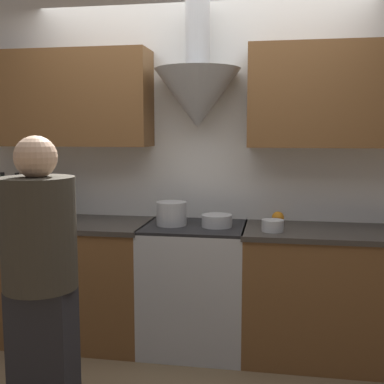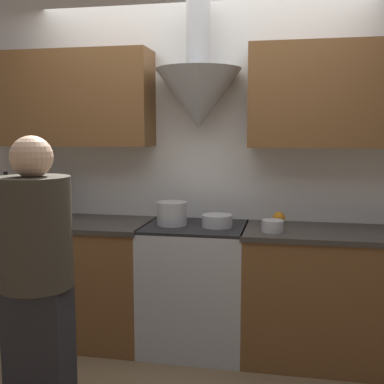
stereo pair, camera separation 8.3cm
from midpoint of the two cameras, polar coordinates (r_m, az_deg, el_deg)
ground_plane at (r=3.40m, az=-1.41°, el=-20.11°), size 12.00×12.00×0.00m
wall_back at (r=3.60m, az=0.13°, el=5.97°), size 8.40×0.61×2.60m
counter_left at (r=3.81m, az=-15.70°, el=-9.97°), size 1.32×0.62×0.90m
counter_right at (r=3.49m, az=15.87°, el=-11.62°), size 1.25×0.62×0.90m
stove_range at (r=3.52m, az=-0.40°, el=-11.13°), size 0.72×0.60×0.90m
wine_bottle_1 at (r=3.96m, az=-22.00°, el=-0.86°), size 0.07×0.07×0.35m
wine_bottle_2 at (r=3.92m, az=-20.50°, el=-0.90°), size 0.07×0.07×0.35m
wine_bottle_3 at (r=3.87m, az=-19.41°, el=-0.91°), size 0.08×0.08×0.34m
wine_bottle_4 at (r=3.82m, az=-18.22°, el=-1.03°), size 0.08×0.08×0.33m
wine_bottle_5 at (r=3.77m, az=-16.79°, el=-1.29°), size 0.08×0.08×0.30m
stock_pot at (r=3.40m, az=-3.15°, el=-2.56°), size 0.21×0.21×0.17m
mixing_bowl at (r=3.35m, az=2.26°, el=-3.41°), size 0.21×0.21×0.08m
orange_fruit at (r=3.51m, az=9.48°, el=-3.00°), size 0.09×0.09×0.09m
saucepan at (r=3.23m, az=8.82°, el=-3.95°), size 0.15×0.15×0.08m
person_foreground_left at (r=2.46m, az=-18.43°, el=-10.08°), size 0.35×0.35×1.54m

